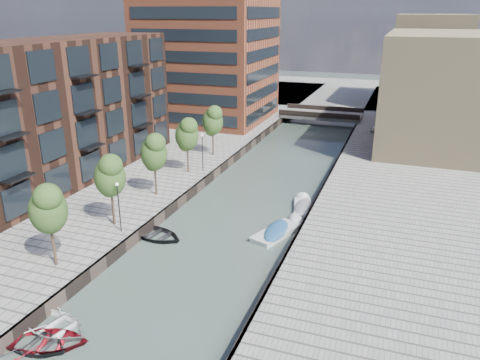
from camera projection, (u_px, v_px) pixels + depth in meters
The scene contains 25 objects.
water at pixel (265, 187), 49.48m from camera, with size 300.00×300.00×0.00m, color #38473F.
quay_left at pixel (0, 150), 60.72m from camera, with size 60.00×140.00×1.00m, color gray.
quay_right at pixel (427, 202), 44.23m from camera, with size 20.00×140.00×1.00m, color gray.
quay_wall_left at pixel (212, 176), 51.24m from camera, with size 0.25×140.00×1.00m, color #332823.
quay_wall_right at pixel (323, 189), 47.37m from camera, with size 0.25×140.00×1.00m, color #332823.
far_closure at pixel (345, 93), 102.41m from camera, with size 80.00×40.00×1.00m, color gray.
apartment_block at pixel (34, 118), 44.24m from camera, with size 8.00×38.00×14.00m, color black.
tower at pixel (208, 22), 71.54m from camera, with size 18.00×18.00×30.00m, color brown.
tan_block_near at pixel (432, 88), 61.15m from camera, with size 12.00×25.00×14.00m, color #99845D.
tan_block_far at pixel (429, 61), 83.82m from camera, with size 12.00×20.00×16.00m, color #99845D.
bridge at pixel (321, 115), 77.32m from camera, with size 13.00×6.00×1.30m.
tree_2 at pixel (48, 207), 30.89m from camera, with size 2.50×2.50×5.95m.
tree_3 at pixel (110, 175), 37.09m from camera, with size 2.50×2.50×5.95m.
tree_4 at pixel (154, 151), 43.28m from camera, with size 2.50×2.50×5.95m.
tree_5 at pixel (187, 134), 49.48m from camera, with size 2.50×2.50×5.95m.
tree_6 at pixel (213, 120), 55.67m from camera, with size 2.50×2.50×5.95m.
lamp_1 at pixel (119, 202), 36.40m from camera, with size 0.24×0.24×4.12m.
lamp_2 at pixel (202, 149), 50.56m from camera, with size 0.24×0.24×4.12m.
sloop_0 at pixel (35, 347), 25.88m from camera, with size 2.98×4.17×0.86m, color #242427.
sloop_2 at pixel (49, 345), 26.06m from camera, with size 3.20×4.49×0.93m, color maroon.
sloop_3 at pixel (55, 330), 27.30m from camera, with size 3.49×4.89×1.01m, color silver.
sloop_4 at pixel (156, 237), 38.41m from camera, with size 3.54×4.96×1.03m, color black.
motorboat_3 at pixel (280, 231), 39.04m from camera, with size 3.57×5.64×1.78m.
motorboat_4 at pixel (302, 206), 44.11m from camera, with size 2.43×4.69×1.49m.
car at pixel (382, 126), 67.98m from camera, with size 1.72×4.26×1.45m, color silver.
Camera 1 is at (13.06, -4.47, 17.54)m, focal length 35.00 mm.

